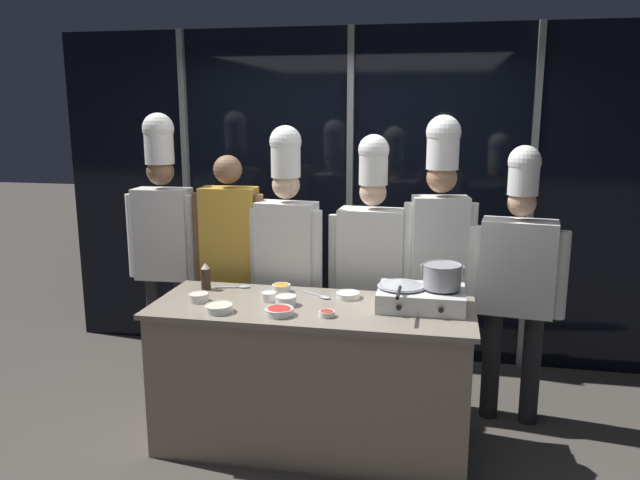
{
  "coord_description": "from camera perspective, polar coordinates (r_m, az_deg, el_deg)",
  "views": [
    {
      "loc": [
        0.74,
        -3.5,
        2.07
      ],
      "look_at": [
        0.0,
        0.25,
        1.26
      ],
      "focal_mm": 35.0,
      "sensor_mm": 36.0,
      "label": 1
    }
  ],
  "objects": [
    {
      "name": "demo_counter",
      "position": [
        3.93,
        -0.73,
        -12.31
      ],
      "size": [
        1.93,
        0.75,
        0.91
      ],
      "color": "gray",
      "rests_on": "ground_plane"
    },
    {
      "name": "prep_bowl_garlic",
      "position": [
        3.77,
        -3.13,
        -5.47
      ],
      "size": [
        0.13,
        0.13,
        0.06
      ],
      "color": "white",
      "rests_on": "demo_counter"
    },
    {
      "name": "chef_apprentice",
      "position": [
        4.23,
        17.59,
        -2.68
      ],
      "size": [
        0.61,
        0.3,
        1.84
      ],
      "rotation": [
        0.0,
        0.0,
        3.01
      ],
      "color": "#232326",
      "rests_on": "ground_plane"
    },
    {
      "name": "prep_bowl_noodles",
      "position": [
        3.68,
        -9.22,
        -6.13
      ],
      "size": [
        0.16,
        0.16,
        0.05
      ],
      "color": "white",
      "rests_on": "demo_counter"
    },
    {
      "name": "serving_spoon_solid",
      "position": [
        3.92,
        0.13,
        -5.16
      ],
      "size": [
        0.22,
        0.16,
        0.02
      ],
      "color": "#B2B5BA",
      "rests_on": "demo_counter"
    },
    {
      "name": "prep_bowl_bell_pepper",
      "position": [
        3.59,
        -3.74,
        -6.49
      ],
      "size": [
        0.17,
        0.17,
        0.04
      ],
      "color": "white",
      "rests_on": "demo_counter"
    },
    {
      "name": "frying_pan",
      "position": [
        3.73,
        7.47,
        -3.9
      ],
      "size": [
        0.29,
        0.5,
        0.05
      ],
      "color": "#ADAFB5",
      "rests_on": "portable_stove"
    },
    {
      "name": "portable_stove",
      "position": [
        3.75,
        9.23,
        -5.24
      ],
      "size": [
        0.51,
        0.4,
        0.13
      ],
      "color": "silver",
      "rests_on": "demo_counter"
    },
    {
      "name": "prep_bowl_rice",
      "position": [
        3.9,
        2.58,
        -5.01
      ],
      "size": [
        0.15,
        0.15,
        0.04
      ],
      "color": "white",
      "rests_on": "demo_counter"
    },
    {
      "name": "prep_bowl_carrots",
      "position": [
        4.03,
        -3.55,
        -4.35
      ],
      "size": [
        0.12,
        0.12,
        0.05
      ],
      "color": "white",
      "rests_on": "demo_counter"
    },
    {
      "name": "chef_sous",
      "position": [
        4.31,
        -3.08,
        -0.37
      ],
      "size": [
        0.53,
        0.25,
        1.96
      ],
      "rotation": [
        0.0,
        0.0,
        3.03
      ],
      "color": "#4C4C51",
      "rests_on": "ground_plane"
    },
    {
      "name": "person_guest",
      "position": [
        4.5,
        -8.22,
        -0.93
      ],
      "size": [
        0.52,
        0.22,
        1.75
      ],
      "rotation": [
        0.0,
        0.0,
        3.17
      ],
      "color": "#2D3856",
      "rests_on": "ground_plane"
    },
    {
      "name": "serving_spoon_slotted",
      "position": [
        4.15,
        -7.35,
        -4.27
      ],
      "size": [
        0.23,
        0.09,
        0.02
      ],
      "color": "#B2B5BA",
      "rests_on": "demo_counter"
    },
    {
      "name": "chef_pastry",
      "position": [
        4.21,
        10.87,
        0.37
      ],
      "size": [
        0.48,
        0.24,
        2.03
      ],
      "rotation": [
        0.0,
        0.0,
        3.29
      ],
      "color": "#2D3856",
      "rests_on": "ground_plane"
    },
    {
      "name": "window_wall_back",
      "position": [
        5.14,
        2.8,
        3.93
      ],
      "size": [
        4.99,
        0.09,
        2.7
      ],
      "color": "black",
      "rests_on": "ground_plane"
    },
    {
      "name": "chef_line",
      "position": [
        4.3,
        4.76,
        -1.37
      ],
      "size": [
        0.6,
        0.26,
        1.9
      ],
      "rotation": [
        0.0,
        0.0,
        3.09
      ],
      "color": "#4C4C51",
      "rests_on": "ground_plane"
    },
    {
      "name": "prep_bowl_chili_flakes",
      "position": [
        3.56,
        0.64,
        -6.71
      ],
      "size": [
        0.09,
        0.09,
        0.03
      ],
      "color": "white",
      "rests_on": "demo_counter"
    },
    {
      "name": "prep_bowl_bean_sprouts",
      "position": [
        3.86,
        -4.7,
        -5.11
      ],
      "size": [
        0.1,
        0.1,
        0.05
      ],
      "color": "white",
      "rests_on": "demo_counter"
    },
    {
      "name": "chef_head",
      "position": [
        4.71,
        -14.14,
        1.09
      ],
      "size": [
        0.53,
        0.23,
        2.04
      ],
      "rotation": [
        0.0,
        0.0,
        3.18
      ],
      "color": "#232326",
      "rests_on": "ground_plane"
    },
    {
      "name": "stock_pot",
      "position": [
        3.71,
        11.11,
        -3.22
      ],
      "size": [
        0.25,
        0.22,
        0.15
      ],
      "color": "#93969B",
      "rests_on": "portable_stove"
    },
    {
      "name": "squeeze_bottle_soy",
      "position": [
        4.13,
        -10.41,
        -3.32
      ],
      "size": [
        0.06,
        0.06,
        0.18
      ],
      "color": "#332319",
      "rests_on": "demo_counter"
    },
    {
      "name": "prep_bowl_chicken",
      "position": [
        3.9,
        -11.03,
        -5.12
      ],
      "size": [
        0.12,
        0.12,
        0.05
      ],
      "color": "white",
      "rests_on": "demo_counter"
    },
    {
      "name": "ground_plane",
      "position": [
        4.13,
        -0.71,
        -18.07
      ],
      "size": [
        24.0,
        24.0,
        0.0
      ],
      "primitive_type": "plane",
      "color": "#47423D"
    }
  ]
}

